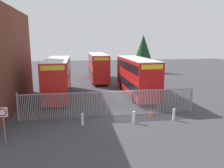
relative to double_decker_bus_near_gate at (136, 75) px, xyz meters
name	(u,v)px	position (x,y,z in m)	size (l,w,h in m)	color
ground_plane	(107,94)	(-3.39, 1.09, -2.42)	(100.00, 100.00, 0.00)	#3D3D42
palisade_fence	(110,103)	(-4.20, -6.91, -1.24)	(15.19, 0.14, 2.35)	gray
double_decker_bus_near_gate	(136,75)	(0.00, 0.00, 0.00)	(2.54, 10.81, 4.42)	red
double_decker_bus_behind_fence_left	(58,76)	(-9.09, 0.69, 0.00)	(2.54, 10.81, 4.42)	red
double_decker_bus_behind_fence_right	(98,66)	(-3.53, 10.52, 0.00)	(2.54, 10.81, 4.42)	red
bollard_near_left	(82,119)	(-6.64, -8.69, -1.95)	(0.20, 0.20, 0.95)	silver
bollard_center_front	(134,117)	(-2.64, -8.87, -1.95)	(0.20, 0.20, 0.95)	silver
bollard_near_right	(174,114)	(0.74, -8.80, -1.95)	(0.20, 0.20, 0.95)	silver
traffic_cone_by_gate	(151,113)	(-0.74, -7.52, -2.13)	(0.34, 0.34, 0.59)	orange
speed_limit_sign_post	(3,116)	(-11.52, -10.91, -0.65)	(0.60, 0.14, 2.40)	slate
tree_tall_back	(143,47)	(7.07, 19.71, 2.83)	(3.50, 3.50, 7.77)	#4C3823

